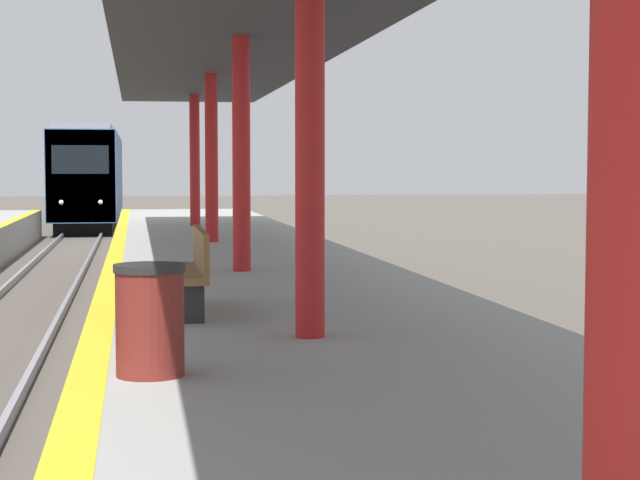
% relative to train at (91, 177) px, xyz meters
% --- Properties ---
extents(train, '(2.61, 18.99, 4.33)m').
position_rel_train_xyz_m(train, '(0.00, 0.00, 0.00)').
color(train, black).
rests_on(train, ground).
extents(station_canopy, '(3.95, 32.75, 3.79)m').
position_rel_train_xyz_m(station_canopy, '(3.63, -33.89, 2.43)').
color(station_canopy, red).
rests_on(station_canopy, platform_right).
extents(trash_bin, '(0.55, 0.55, 0.86)m').
position_rel_train_xyz_m(trash_bin, '(2.13, -42.07, -0.73)').
color(trash_bin, maroon).
rests_on(trash_bin, platform_right).
extents(bench, '(0.44, 1.93, 0.92)m').
position_rel_train_xyz_m(bench, '(2.60, -38.57, -0.67)').
color(bench, brown).
rests_on(bench, platform_right).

